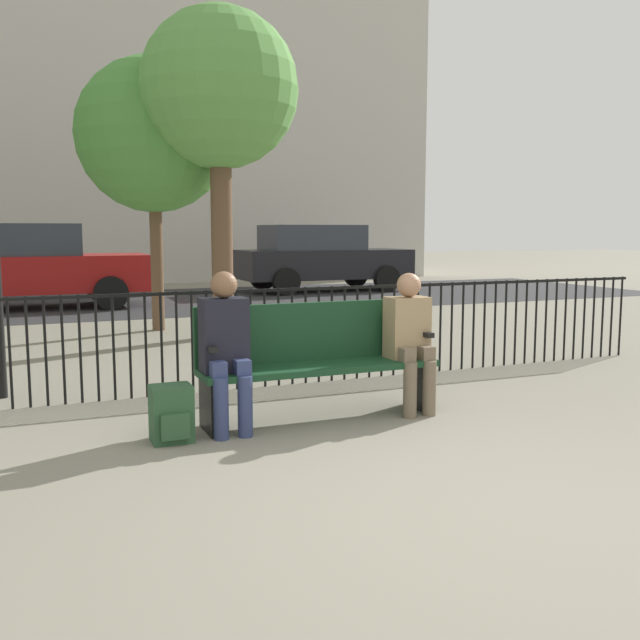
{
  "coord_description": "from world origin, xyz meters",
  "views": [
    {
      "loc": [
        -2.14,
        -3.15,
        1.5
      ],
      "look_at": [
        0.0,
        1.94,
        0.8
      ],
      "focal_mm": 40.0,
      "sensor_mm": 36.0,
      "label": 1
    }
  ],
  "objects": [
    {
      "name": "parked_car_1",
      "position": [
        -2.0,
        11.57,
        0.84
      ],
      "size": [
        4.2,
        1.94,
        1.62
      ],
      "color": "maroon",
      "rests_on": "ground"
    },
    {
      "name": "seated_person_0",
      "position": [
        -0.77,
        1.89,
        0.67
      ],
      "size": [
        0.34,
        0.39,
        1.2
      ],
      "color": "navy",
      "rests_on": "ground"
    },
    {
      "name": "fence_railing",
      "position": [
        -0.02,
        3.26,
        0.56
      ],
      "size": [
        9.01,
        0.03,
        0.95
      ],
      "color": "black",
      "rests_on": "ground"
    },
    {
      "name": "tree_0",
      "position": [
        0.47,
        6.61,
        3.37
      ],
      "size": [
        2.17,
        2.17,
        4.5
      ],
      "color": "brown",
      "rests_on": "ground"
    },
    {
      "name": "ground_plane",
      "position": [
        0.0,
        0.0,
        0.0
      ],
      "size": [
        80.0,
        80.0,
        0.0
      ],
      "primitive_type": "plane",
      "color": "gray"
    },
    {
      "name": "street_surface",
      "position": [
        0.0,
        12.0,
        0.0
      ],
      "size": [
        24.0,
        6.0,
        0.01
      ],
      "color": "#2B2B2D",
      "rests_on": "ground"
    },
    {
      "name": "park_bench",
      "position": [
        0.0,
        2.03,
        0.5
      ],
      "size": [
        1.92,
        0.45,
        0.92
      ],
      "color": "#14381E",
      "rests_on": "ground"
    },
    {
      "name": "tree_2",
      "position": [
        -0.26,
        7.62,
        2.86
      ],
      "size": [
        2.25,
        2.25,
        4.0
      ],
      "color": "brown",
      "rests_on": "ground"
    },
    {
      "name": "parked_car_0",
      "position": [
        4.67,
        13.07,
        0.84
      ],
      "size": [
        4.2,
        1.94,
        1.62
      ],
      "color": "black",
      "rests_on": "ground"
    },
    {
      "name": "seated_person_1",
      "position": [
        0.78,
        1.89,
        0.64
      ],
      "size": [
        0.34,
        0.39,
        1.15
      ],
      "color": "brown",
      "rests_on": "ground"
    },
    {
      "name": "backpack",
      "position": [
        -1.2,
        1.81,
        0.2
      ],
      "size": [
        0.29,
        0.27,
        0.41
      ],
      "color": "#284C2D",
      "rests_on": "ground"
    }
  ]
}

